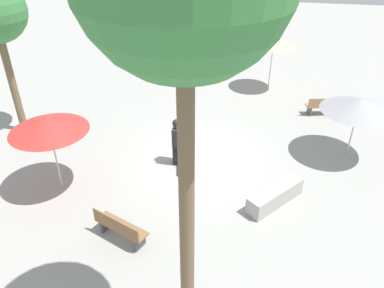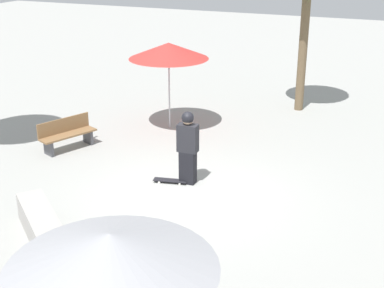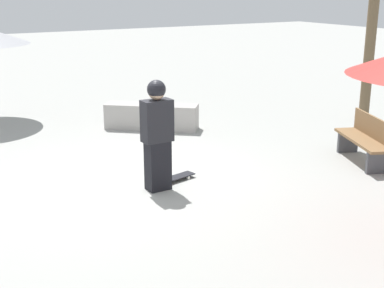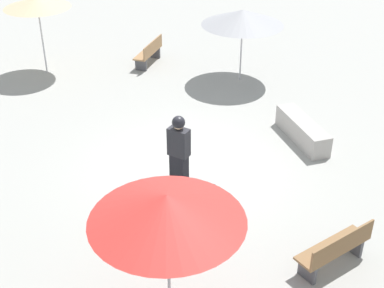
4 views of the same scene
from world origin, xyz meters
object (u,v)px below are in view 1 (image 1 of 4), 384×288
Objects in this scene: concrete_ledge at (275,196)px; bench_far at (120,228)px; skateboard at (180,168)px; shade_umbrella_grey at (359,105)px; shade_umbrella_tan at (273,43)px; skater_main at (177,140)px; bench_near at (324,106)px; shade_umbrella_red at (48,124)px.

bench_far reaches higher than concrete_ledge.
bench_far is at bearing -26.20° from skateboard.
bench_far is (-0.88, -3.53, 0.37)m from skateboard.
skateboard is 6.55m from shade_umbrella_grey.
skateboard is 8.66m from shade_umbrella_tan.
bench_far is 8.93m from shade_umbrella_grey.
shade_umbrella_tan is (-0.35, 9.01, 2.09)m from concrete_ledge.
skater_main is at bearing 155.37° from concrete_ledge.
skateboard is 0.50× the size of bench_far.
shade_umbrella_tan is at bearing 94.04° from bench_far.
concrete_ledge is 1.17× the size of bench_near.
skateboard is at bearing -149.22° from bench_near.
shade_umbrella_tan is at bearing 120.75° from bench_near.
shade_umbrella_red is at bearing -76.82° from skateboard.
shade_umbrella_grey is at bearing 50.99° from concrete_ledge.
concrete_ledge is at bearing 57.67° from skateboard.
concrete_ledge is 0.76× the size of shade_umbrella_grey.
bench_far is at bearing -140.49° from shade_umbrella_grey.
bench_near reaches higher than concrete_ledge.
bench_far is 0.63× the size of shade_umbrella_red.
skater_main is 8.17m from shade_umbrella_tan.
skateboard is at bearing -110.45° from shade_umbrella_tan.
skateboard is (0.18, -0.38, -0.90)m from skater_main.
bench_near is at bearing 98.91° from shade_umbrella_grey.
bench_near is (2.11, 6.52, 0.14)m from concrete_ledge.
skater_main reaches higher than skateboard.
shade_umbrella_red is (-3.41, -2.09, 1.41)m from skater_main.
shade_umbrella_red is at bearing -124.34° from shade_umbrella_tan.
shade_umbrella_red is (-8.96, -7.03, 1.94)m from bench_near.
bench_near is 10.85m from bench_far.
bench_far is at bearing -150.55° from concrete_ledge.
skateboard is 0.42× the size of concrete_ledge.
shade_umbrella_red reaches higher than bench_far.
skateboard is 0.32× the size of shade_umbrella_grey.
bench_far is at bearing -108.48° from shade_umbrella_tan.
skater_main is at bearing -164.66° from shade_umbrella_grey.
shade_umbrella_tan is 0.98× the size of shade_umbrella_red.
skater_main is 1.08× the size of bench_far.
shade_umbrella_tan is at bearing 117.29° from shade_umbrella_grey.
shade_umbrella_grey is at bearing 96.96° from skateboard.
skateboard is 3.48m from concrete_ledge.
shade_umbrella_red reaches higher than concrete_ledge.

